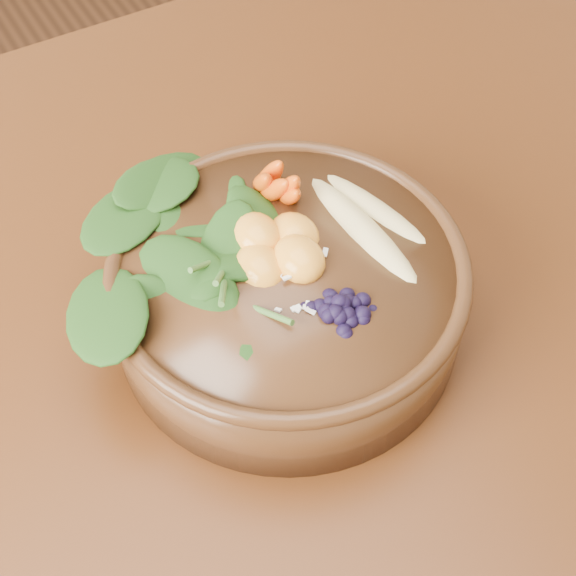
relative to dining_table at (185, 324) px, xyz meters
name	(u,v)px	position (x,y,z in m)	size (l,w,h in m)	color
ground	(223,544)	(0.00, 0.00, -0.66)	(4.00, 4.00, 0.00)	#381E0F
dining_table	(185,324)	(0.00, 0.00, 0.00)	(1.60, 0.90, 0.75)	#331C0C
stoneware_bowl	(288,295)	(0.07, -0.11, 0.14)	(0.33, 0.33, 0.09)	#4C2C16
kale_heap	(198,223)	(0.01, -0.05, 0.21)	(0.21, 0.19, 0.05)	#244C18
carrot_cluster	(287,146)	(0.12, -0.02, 0.23)	(0.07, 0.07, 0.09)	#E7520C
banana_halves	(370,206)	(0.16, -0.10, 0.20)	(0.08, 0.19, 0.03)	#E0CC84
mandarin_cluster	(277,236)	(0.07, -0.09, 0.20)	(0.09, 0.10, 0.04)	orange
blueberry_pile	(337,297)	(0.07, -0.18, 0.20)	(0.15, 0.11, 0.04)	black
coconut_flakes	(305,276)	(0.07, -0.14, 0.18)	(0.10, 0.08, 0.01)	white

